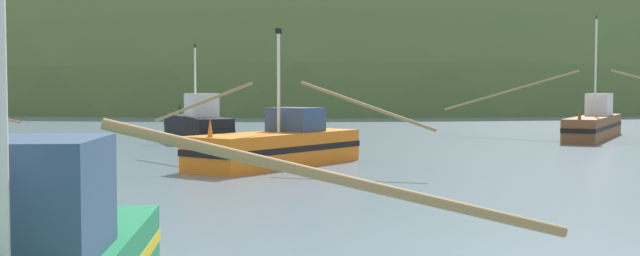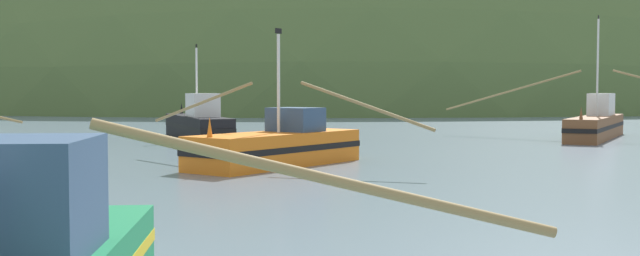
% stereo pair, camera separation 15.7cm
% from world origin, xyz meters
% --- Properties ---
extents(hill_far_left, '(190.81, 152.65, 85.13)m').
position_xyz_m(hill_far_left, '(45.91, 148.40, 0.00)').
color(hill_far_left, '#516B38').
rests_on(hill_far_left, ground).
extents(fishing_boat_orange, '(8.17, 10.94, 5.24)m').
position_xyz_m(fishing_boat_orange, '(-5.17, 29.88, 0.75)').
color(fishing_boat_orange, orange).
rests_on(fishing_boat_orange, ground).
extents(fishing_boat_black, '(2.59, 11.16, 5.58)m').
position_xyz_m(fishing_boat_black, '(-6.00, 45.95, 0.89)').
color(fishing_boat_black, black).
rests_on(fishing_boat_black, ground).
extents(fishing_boat_brown, '(13.22, 13.26, 7.36)m').
position_xyz_m(fishing_boat_brown, '(17.07, 40.21, 0.88)').
color(fishing_boat_brown, brown).
rests_on(fishing_boat_brown, ground).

